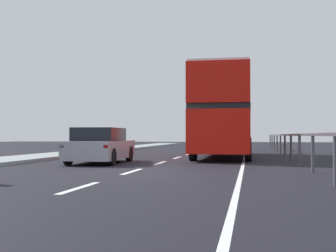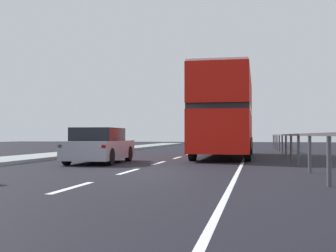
# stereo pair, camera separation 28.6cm
# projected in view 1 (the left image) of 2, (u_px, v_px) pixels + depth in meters

# --- Properties ---
(ground_plane) EXTENTS (75.86, 120.00, 0.10)m
(ground_plane) POSITION_uv_depth(u_px,v_px,m) (135.00, 172.00, 13.67)
(ground_plane) COLOR black
(lane_paint_markings) EXTENTS (3.40, 46.00, 0.01)m
(lane_paint_markings) POSITION_uv_depth(u_px,v_px,m) (217.00, 157.00, 21.82)
(lane_paint_markings) COLOR silver
(lane_paint_markings) RESTS_ON ground
(bridge_side_railing) EXTENTS (0.10, 42.00, 1.16)m
(bridge_side_railing) POSITION_uv_depth(u_px,v_px,m) (288.00, 139.00, 21.56)
(bridge_side_railing) COLOR #49494E
(bridge_side_railing) RESTS_ON ground
(double_decker_bus_red) EXTENTS (2.62, 10.06, 4.16)m
(double_decker_bus_red) POSITION_uv_depth(u_px,v_px,m) (225.00, 113.00, 22.30)
(double_decker_bus_red) COLOR red
(double_decker_bus_red) RESTS_ON ground
(hatchback_car_near) EXTENTS (1.97, 4.18, 1.39)m
(hatchback_car_near) POSITION_uv_depth(u_px,v_px,m) (100.00, 146.00, 17.46)
(hatchback_car_near) COLOR gray
(hatchback_car_near) RESTS_ON ground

